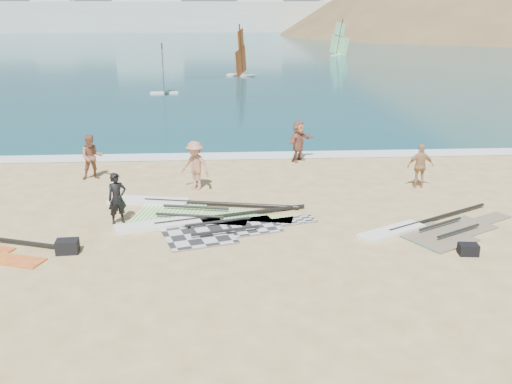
{
  "coord_description": "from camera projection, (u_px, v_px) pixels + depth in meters",
  "views": [
    {
      "loc": [
        -1.32,
        -12.61,
        6.39
      ],
      "look_at": [
        -0.27,
        4.0,
        1.0
      ],
      "focal_mm": 40.0,
      "sensor_mm": 36.0,
      "label": 1
    }
  ],
  "objects": [
    {
      "name": "beachgoer_back",
      "position": [
        420.0,
        166.0,
        21.02
      ],
      "size": [
        0.98,
        0.44,
        1.65
      ],
      "primitive_type": "imported",
      "rotation": [
        0.0,
        0.0,
        3.11
      ],
      "color": "tan",
      "rests_on": "ground"
    },
    {
      "name": "windsurfer_right",
      "position": [
        339.0,
        45.0,
        78.91
      ],
      "size": [
        2.6,
        2.58,
        5.01
      ],
      "rotation": [
        0.0,
        0.0,
        0.71
      ],
      "color": "white",
      "rests_on": "ground"
    },
    {
      "name": "windsurfer_left",
      "position": [
        163.0,
        79.0,
        43.94
      ],
      "size": [
        2.2,
        2.63,
        3.92
      ],
      "rotation": [
        0.0,
        0.0,
        0.1
      ],
      "color": "white",
      "rests_on": "ground"
    },
    {
      "name": "windsurfer_centre",
      "position": [
        241.0,
        62.0,
        55.37
      ],
      "size": [
        2.84,
        3.17,
        4.99
      ],
      "rotation": [
        0.0,
        0.0,
        -0.35
      ],
      "color": "white",
      "rests_on": "ground"
    },
    {
      "name": "gear_bag_far",
      "position": [
        468.0,
        249.0,
        15.43
      ],
      "size": [
        0.55,
        0.42,
        0.31
      ],
      "primitive_type": "cube",
      "rotation": [
        0.0,
        0.0,
        -0.12
      ],
      "color": "black",
      "rests_on": "ground"
    },
    {
      "name": "rig_green",
      "position": [
        182.0,
        209.0,
        18.87
      ],
      "size": [
        6.5,
        3.22,
        0.21
      ],
      "rotation": [
        0.0,
        0.0,
        -0.21
      ],
      "color": "#54D21F",
      "rests_on": "ground"
    },
    {
      "name": "beachgoer_left",
      "position": [
        92.0,
        157.0,
        22.06
      ],
      "size": [
        0.99,
        0.86,
        1.76
      ],
      "primitive_type": "imported",
      "rotation": [
        0.0,
        0.0,
        0.25
      ],
      "color": "#955D45",
      "rests_on": "ground"
    },
    {
      "name": "rig_grey",
      "position": [
        202.0,
        226.0,
        17.35
      ],
      "size": [
        6.31,
        3.42,
        0.2
      ],
      "rotation": [
        0.0,
        0.0,
        0.29
      ],
      "color": "#29292C",
      "rests_on": "ground"
    },
    {
      "name": "beachgoer_mid",
      "position": [
        195.0,
        166.0,
        20.77
      ],
      "size": [
        1.35,
        1.21,
        1.82
      ],
      "primitive_type": "imported",
      "rotation": [
        0.0,
        0.0,
        -0.58
      ],
      "color": "tan",
      "rests_on": "ground"
    },
    {
      "name": "beachgoer_right",
      "position": [
        299.0,
        141.0,
        24.64
      ],
      "size": [
        1.52,
        1.59,
        1.8
      ],
      "primitive_type": "imported",
      "rotation": [
        0.0,
        0.0,
        0.83
      ],
      "color": "#9C5F4C",
      "rests_on": "ground"
    },
    {
      "name": "far_town",
      "position": [
        165.0,
        15.0,
        154.1
      ],
      "size": [
        160.0,
        8.0,
        12.0
      ],
      "color": "white",
      "rests_on": "ground"
    },
    {
      "name": "sea",
      "position": [
        224.0,
        35.0,
        139.34
      ],
      "size": [
        300.0,
        240.0,
        0.06
      ],
      "primitive_type": "cube",
      "color": "#0C4759",
      "rests_on": "ground"
    },
    {
      "name": "ground",
      "position": [
        277.0,
        280.0,
        14.02
      ],
      "size": [
        300.0,
        300.0,
        0.0
      ],
      "primitive_type": "plane",
      "color": "#DCC181",
      "rests_on": "ground"
    },
    {
      "name": "rig_orange",
      "position": [
        428.0,
        230.0,
        17.09
      ],
      "size": [
        5.36,
        3.73,
        0.2
      ],
      "rotation": [
        0.0,
        0.0,
        0.51
      ],
      "color": "#F5501C",
      "rests_on": "ground"
    },
    {
      "name": "person_wetsuit",
      "position": [
        117.0,
        198.0,
        17.49
      ],
      "size": [
        0.71,
        0.63,
        1.62
      ],
      "primitive_type": "imported",
      "rotation": [
        0.0,
        0.0,
        0.51
      ],
      "color": "black",
      "rests_on": "ground"
    },
    {
      "name": "surf_line",
      "position": [
        250.0,
        156.0,
        25.7
      ],
      "size": [
        300.0,
        1.2,
        0.04
      ],
      "primitive_type": "cube",
      "color": "white",
      "rests_on": "ground"
    },
    {
      "name": "gear_bag_near",
      "position": [
        67.0,
        246.0,
        15.54
      ],
      "size": [
        0.62,
        0.47,
        0.38
      ],
      "primitive_type": "cube",
      "rotation": [
        0.0,
        0.0,
        0.07
      ],
      "color": "black",
      "rests_on": "ground"
    }
  ]
}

